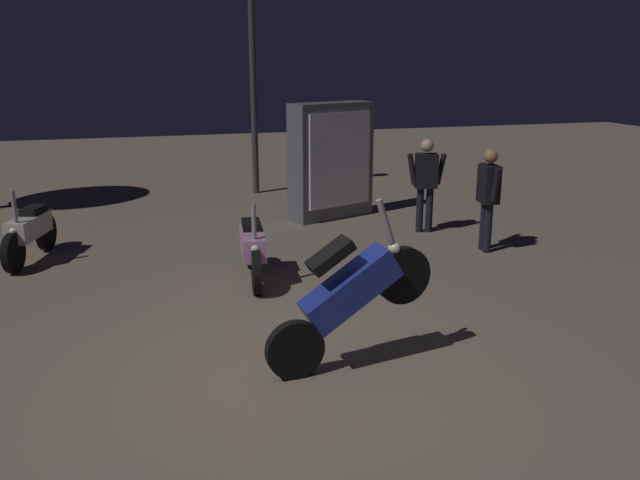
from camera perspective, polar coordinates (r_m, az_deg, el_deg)
The scene contains 8 objects.
ground_plane at distance 6.20m, azimuth -2.54°, elevation -11.76°, with size 40.00×40.00×0.00m, color #756656.
motorcycle_blue_foreground at distance 6.02m, azimuth 2.63°, elevation -4.83°, with size 1.66×0.39×1.63m.
motorcycle_pink_parked_left at distance 8.59m, azimuth -5.96°, elevation -0.70°, with size 0.41×1.66×1.11m.
motorcycle_white_parked_right at distance 10.27m, azimuth -24.29°, elevation 0.70°, with size 0.57×1.62×1.11m.
person_rider_beside at distance 10.05m, azimuth 14.65°, elevation 4.15°, with size 0.28×0.66×1.57m.
person_bystander_far at distance 10.97m, azimuth 9.35°, elevation 5.45°, with size 0.66×0.33×1.58m.
streetlamp_near at distance 14.04m, azimuth -6.00°, elevation 16.35°, with size 0.36×0.36×4.72m.
kiosk_billboard at distance 11.85m, azimuth 1.02°, elevation 7.00°, with size 1.67×1.02×2.10m.
Camera 1 is at (-1.28, -5.34, 2.86)m, focal length 36.21 mm.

